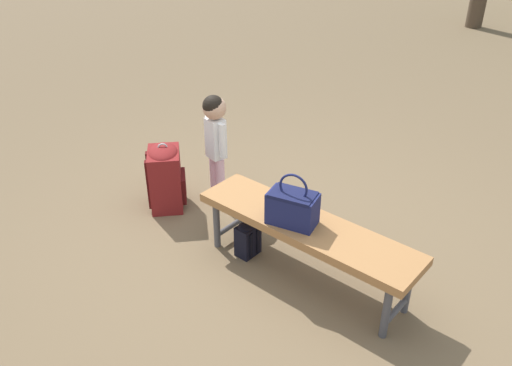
# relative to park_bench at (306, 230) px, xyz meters

# --- Properties ---
(ground_plane) EXTENTS (40.00, 40.00, 0.00)m
(ground_plane) POSITION_rel_park_bench_xyz_m (0.47, -0.04, -0.39)
(ground_plane) COLOR brown
(ground_plane) RESTS_ON ground
(park_bench) EXTENTS (1.64, 0.58, 0.45)m
(park_bench) POSITION_rel_park_bench_xyz_m (0.00, 0.00, 0.00)
(park_bench) COLOR #9E6B3D
(park_bench) RESTS_ON ground
(handbag) EXTENTS (0.36, 0.28, 0.37)m
(handbag) POSITION_rel_park_bench_xyz_m (0.07, 0.07, 0.18)
(handbag) COLOR #191E4C
(handbag) RESTS_ON park_bench
(child_standing) EXTENTS (0.26, 0.19, 0.94)m
(child_standing) POSITION_rel_park_bench_xyz_m (1.22, -0.22, 0.24)
(child_standing) COLOR #E5B2C6
(child_standing) RESTS_ON ground
(backpack_large) EXTENTS (0.43, 0.41, 0.59)m
(backpack_large) POSITION_rel_park_bench_xyz_m (1.41, 0.17, -0.10)
(backpack_large) COLOR maroon
(backpack_large) RESTS_ON ground
(backpack_small) EXTENTS (0.16, 0.18, 0.28)m
(backpack_small) POSITION_rel_park_bench_xyz_m (0.45, 0.12, -0.25)
(backpack_small) COLOR black
(backpack_small) RESTS_ON ground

